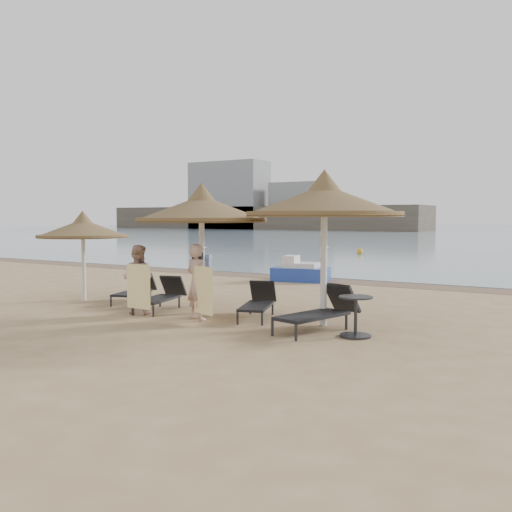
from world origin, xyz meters
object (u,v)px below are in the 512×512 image
(palapa_center, at_px, (202,209))
(side_table, at_px, (356,318))
(lounger_near_left, at_px, (162,295))
(pedal_boat, at_px, (300,272))
(palapa_left, at_px, (83,229))
(palapa_right, at_px, (324,201))
(person_left, at_px, (138,274))
(person_right, at_px, (197,276))
(lounger_far_right, at_px, (321,310))
(lounger_far_left, at_px, (136,290))
(lounger_near_right, at_px, (258,302))

(palapa_center, xyz_separation_m, side_table, (4.12, -0.63, -2.10))
(lounger_near_left, height_order, pedal_boat, pedal_boat)
(palapa_left, bearing_deg, palapa_center, -0.15)
(palapa_right, distance_m, person_left, 4.77)
(side_table, bearing_deg, person_right, -177.58)
(palapa_right, height_order, pedal_boat, palapa_right)
(palapa_right, distance_m, pedal_boat, 8.63)
(palapa_center, distance_m, side_table, 4.67)
(palapa_left, xyz_separation_m, lounger_far_right, (7.35, -0.43, -1.55))
(palapa_right, bearing_deg, lounger_far_right, -70.10)
(side_table, relative_size, pedal_boat, 0.37)
(person_right, bearing_deg, lounger_far_left, -11.22)
(palapa_right, bearing_deg, palapa_center, -178.68)
(palapa_right, xyz_separation_m, lounger_far_left, (-5.70, 0.42, -2.28))
(person_right, bearing_deg, palapa_left, 1.51)
(lounger_far_left, distance_m, person_right, 3.36)
(palapa_left, relative_size, person_right, 1.26)
(lounger_far_left, xyz_separation_m, person_right, (3.04, -1.27, 0.65))
(palapa_right, distance_m, lounger_far_left, 6.15)
(lounger_near_left, xyz_separation_m, side_table, (5.26, -0.52, 0.01))
(lounger_near_right, distance_m, pedal_boat, 7.48)
(lounger_far_right, relative_size, pedal_boat, 1.00)
(palapa_center, xyz_separation_m, person_right, (0.46, -0.79, -1.48))
(person_left, xyz_separation_m, person_right, (1.71, 0.07, 0.04))
(palapa_right, height_order, lounger_near_right, palapa_right)
(lounger_far_left, bearing_deg, palapa_right, -20.64)
(palapa_left, xyz_separation_m, person_left, (2.80, -0.87, -1.01))
(palapa_right, xyz_separation_m, lounger_far_right, (0.18, -0.49, -2.20))
(person_right, bearing_deg, palapa_right, -150.60)
(person_left, relative_size, person_right, 0.96)
(palapa_left, relative_size, palapa_right, 0.75)
(palapa_center, relative_size, person_left, 1.64)
(palapa_left, bearing_deg, side_table, -4.49)
(side_table, xyz_separation_m, person_left, (-5.37, -0.23, 0.58))
(lounger_far_right, bearing_deg, palapa_right, 124.53)
(lounger_far_right, xyz_separation_m, side_table, (0.82, -0.21, -0.04))
(pedal_boat, bearing_deg, palapa_left, -123.56)
(side_table, bearing_deg, palapa_center, 171.28)
(palapa_right, relative_size, person_left, 1.74)
(palapa_left, height_order, side_table, palapa_left)
(person_right, bearing_deg, lounger_near_left, -11.41)
(lounger_near_right, xyz_separation_m, pedal_boat, (-2.52, 7.04, -0.02))
(lounger_far_right, height_order, pedal_boat, lounger_far_right)
(lounger_far_left, xyz_separation_m, lounger_near_right, (4.02, -0.28, 0.02))
(palapa_right, height_order, lounger_far_left, palapa_right)
(lounger_near_left, relative_size, lounger_far_right, 0.88)
(lounger_far_left, bearing_deg, side_table, -25.96)
(lounger_near_left, bearing_deg, person_left, -111.62)
(palapa_left, xyz_separation_m, palapa_center, (4.05, -0.01, 0.51))
(palapa_center, relative_size, lounger_far_left, 1.78)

